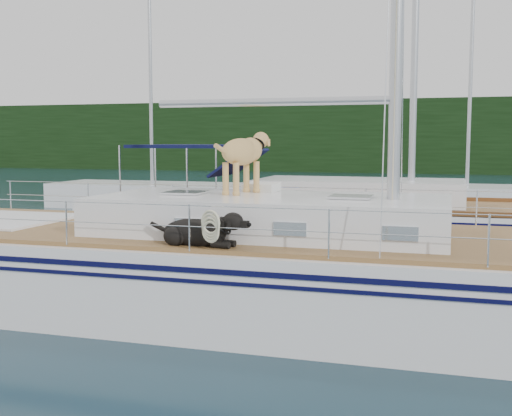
% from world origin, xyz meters
% --- Properties ---
extents(ground, '(120.00, 120.00, 0.00)m').
position_xyz_m(ground, '(0.00, 0.00, 0.00)').
color(ground, black).
rests_on(ground, ground).
extents(tree_line, '(90.00, 3.00, 6.00)m').
position_xyz_m(tree_line, '(0.00, 45.00, 3.00)').
color(tree_line, black).
rests_on(tree_line, ground).
extents(shore_bank, '(92.00, 1.00, 1.20)m').
position_xyz_m(shore_bank, '(0.00, 46.20, 0.60)').
color(shore_bank, '#595147').
rests_on(shore_bank, ground).
extents(main_sailboat, '(12.00, 3.82, 14.01)m').
position_xyz_m(main_sailboat, '(0.09, -0.00, 0.68)').
color(main_sailboat, white).
rests_on(main_sailboat, ground).
extents(neighbor_sailboat, '(11.00, 3.50, 13.30)m').
position_xyz_m(neighbor_sailboat, '(0.23, 6.00, 0.63)').
color(neighbor_sailboat, white).
rests_on(neighbor_sailboat, ground).
extents(bg_boat_west, '(8.00, 3.00, 11.65)m').
position_xyz_m(bg_boat_west, '(-8.00, 14.00, 0.45)').
color(bg_boat_west, white).
rests_on(bg_boat_west, ground).
extents(bg_boat_center, '(7.20, 3.00, 11.65)m').
position_xyz_m(bg_boat_center, '(4.00, 16.00, 0.45)').
color(bg_boat_center, white).
rests_on(bg_boat_center, ground).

